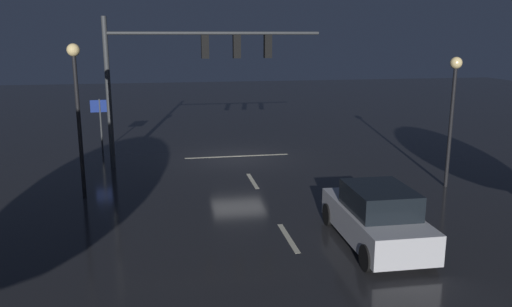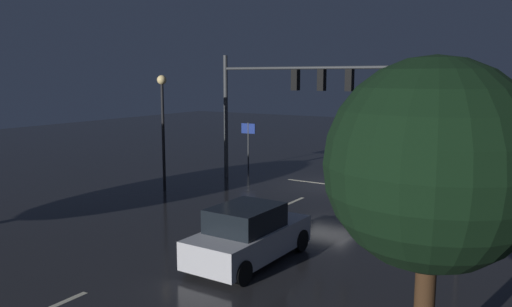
% 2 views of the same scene
% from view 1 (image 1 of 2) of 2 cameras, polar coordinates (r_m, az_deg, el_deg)
% --- Properties ---
extents(ground_plane, '(80.00, 80.00, 0.00)m').
position_cam_1_polar(ground_plane, '(24.48, -2.00, -0.49)').
color(ground_plane, '#232326').
extents(traffic_signal_assembly, '(9.33, 0.47, 6.47)m').
position_cam_1_polar(traffic_signal_assembly, '(22.77, -7.42, 10.21)').
color(traffic_signal_assembly, '#383A3D').
rests_on(traffic_signal_assembly, ground_plane).
extents(lane_dash_far, '(0.16, 2.20, 0.01)m').
position_cam_1_polar(lane_dash_far, '(20.66, -0.39, -3.05)').
color(lane_dash_far, beige).
rests_on(lane_dash_far, ground_plane).
extents(lane_dash_mid, '(0.16, 2.20, 0.01)m').
position_cam_1_polar(lane_dash_mid, '(15.10, 3.59, -9.28)').
color(lane_dash_mid, beige).
rests_on(lane_dash_mid, ground_plane).
extents(stop_bar, '(5.00, 0.16, 0.01)m').
position_cam_1_polar(stop_bar, '(24.81, -2.12, -0.30)').
color(stop_bar, beige).
rests_on(stop_bar, ground_plane).
extents(car_approaching, '(1.96, 4.39, 1.70)m').
position_cam_1_polar(car_approaching, '(14.75, 13.18, -6.88)').
color(car_approaching, '#B7B7BC').
rests_on(car_approaching, ground_plane).
extents(street_lamp_left_kerb, '(0.44, 0.44, 4.93)m').
position_cam_1_polar(street_lamp_left_kerb, '(20.58, 20.97, 5.86)').
color(street_lamp_left_kerb, black).
rests_on(street_lamp_left_kerb, ground_plane).
extents(street_lamp_right_kerb, '(0.44, 0.44, 5.44)m').
position_cam_1_polar(street_lamp_right_kerb, '(18.85, -19.22, 6.35)').
color(street_lamp_right_kerb, black).
rests_on(street_lamp_right_kerb, ground_plane).
extents(route_sign, '(0.90, 0.14, 2.64)m').
position_cam_1_polar(route_sign, '(26.56, -16.85, 4.22)').
color(route_sign, '#383A3D').
rests_on(route_sign, ground_plane).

